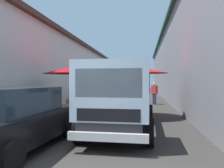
% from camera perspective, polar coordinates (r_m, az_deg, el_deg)
% --- Properties ---
extents(ground, '(90.00, 90.00, 0.00)m').
position_cam_1_polar(ground, '(16.60, 2.78, -4.96)').
color(ground, '#33302D').
extents(building_left_whitewash, '(49.80, 7.50, 4.70)m').
position_cam_1_polar(building_left_whitewash, '(20.51, -15.93, 2.65)').
color(building_left_whitewash, silver).
rests_on(building_left_whitewash, ground).
extents(building_right_concrete, '(49.80, 7.50, 6.35)m').
position_cam_1_polar(building_right_concrete, '(19.49, 23.92, 5.18)').
color(building_right_concrete, gray).
rests_on(building_right_concrete, ground).
extents(fruit_stall_near_right, '(2.75, 2.75, 2.37)m').
position_cam_1_polar(fruit_stall_near_right, '(10.08, 6.38, 2.09)').
color(fruit_stall_near_right, '#9E9EA3').
rests_on(fruit_stall_near_right, ground).
extents(fruit_stall_mid_lane, '(2.29, 2.29, 2.20)m').
position_cam_1_polar(fruit_stall_mid_lane, '(19.32, -3.70, 0.68)').
color(fruit_stall_mid_lane, '#9E9EA3').
rests_on(fruit_stall_mid_lane, ground).
extents(fruit_stall_near_left, '(2.56, 2.56, 2.17)m').
position_cam_1_polar(fruit_stall_near_left, '(15.97, -5.15, 0.75)').
color(fruit_stall_near_left, '#9E9EA3').
rests_on(fruit_stall_near_left, ground).
extents(fruit_stall_far_right, '(2.82, 2.82, 2.35)m').
position_cam_1_polar(fruit_stall_far_right, '(9.97, -9.23, 2.15)').
color(fruit_stall_far_right, '#9E9EA3').
rests_on(fruit_stall_far_right, ground).
extents(hatchback_car, '(3.97, 2.05, 1.45)m').
position_cam_1_polar(hatchback_car, '(5.68, -23.97, -8.02)').
color(hatchback_car, black).
rests_on(hatchback_car, ground).
extents(delivery_truck, '(4.96, 2.06, 2.08)m').
position_cam_1_polar(delivery_truck, '(6.29, 1.42, -4.38)').
color(delivery_truck, black).
rests_on(delivery_truck, ground).
extents(vendor_by_crates, '(0.46, 0.47, 1.54)m').
position_cam_1_polar(vendor_by_crates, '(16.17, 10.67, -1.99)').
color(vendor_by_crates, navy).
rests_on(vendor_by_crates, ground).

